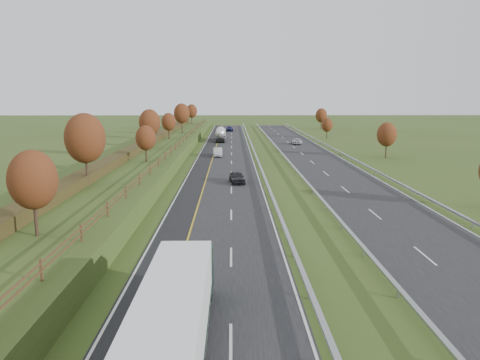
% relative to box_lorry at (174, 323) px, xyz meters
% --- Properties ---
extents(ground, '(400.00, 400.00, 0.00)m').
position_rel_box_lorry_xyz_m(ground, '(9.02, 58.33, -2.33)').
color(ground, '#354C1B').
rests_on(ground, ground).
extents(near_carriageway, '(10.50, 200.00, 0.04)m').
position_rel_box_lorry_xyz_m(near_carriageway, '(1.02, 63.33, -2.31)').
color(near_carriageway, black).
rests_on(near_carriageway, ground).
extents(far_carriageway, '(10.50, 200.00, 0.04)m').
position_rel_box_lorry_xyz_m(far_carriageway, '(17.52, 63.33, -2.31)').
color(far_carriageway, black).
rests_on(far_carriageway, ground).
extents(hard_shoulder, '(3.00, 200.00, 0.04)m').
position_rel_box_lorry_xyz_m(hard_shoulder, '(-2.73, 63.33, -2.31)').
color(hard_shoulder, black).
rests_on(hard_shoulder, ground).
extents(lane_markings, '(26.75, 200.00, 0.01)m').
position_rel_box_lorry_xyz_m(lane_markings, '(7.42, 63.22, -2.28)').
color(lane_markings, silver).
rests_on(lane_markings, near_carriageway).
extents(embankment_left, '(12.00, 200.00, 2.00)m').
position_rel_box_lorry_xyz_m(embankment_left, '(-11.98, 63.33, -1.33)').
color(embankment_left, '#354C1B').
rests_on(embankment_left, ground).
extents(hedge_left, '(2.20, 180.00, 1.10)m').
position_rel_box_lorry_xyz_m(hedge_left, '(-13.98, 63.33, 0.22)').
color(hedge_left, '#323114').
rests_on(hedge_left, embankment_left).
extents(fence_left, '(0.12, 189.06, 1.20)m').
position_rel_box_lorry_xyz_m(fence_left, '(-7.48, 62.92, 0.40)').
color(fence_left, '#422B19').
rests_on(fence_left, embankment_left).
extents(median_barrier_near, '(0.32, 200.00, 0.71)m').
position_rel_box_lorry_xyz_m(median_barrier_near, '(6.72, 63.33, -1.72)').
color(median_barrier_near, '#919499').
rests_on(median_barrier_near, ground).
extents(median_barrier_far, '(0.32, 200.00, 0.71)m').
position_rel_box_lorry_xyz_m(median_barrier_far, '(11.82, 63.33, -1.72)').
color(median_barrier_far, '#919499').
rests_on(median_barrier_far, ground).
extents(outer_barrier_far, '(0.32, 200.00, 0.71)m').
position_rel_box_lorry_xyz_m(outer_barrier_far, '(23.32, 63.33, -1.71)').
color(outer_barrier_far, '#919499').
rests_on(outer_barrier_far, ground).
extents(trees_left, '(6.64, 164.30, 7.66)m').
position_rel_box_lorry_xyz_m(trees_left, '(-11.63, 59.97, 4.04)').
color(trees_left, '#2D2116').
rests_on(trees_left, embankment_left).
extents(trees_far, '(8.45, 118.60, 7.12)m').
position_rel_box_lorry_xyz_m(trees_far, '(30.81, 92.55, 1.92)').
color(trees_far, '#2D2116').
rests_on(trees_far, ground).
extents(box_lorry, '(2.58, 16.28, 4.06)m').
position_rel_box_lorry_xyz_m(box_lorry, '(0.00, 0.00, 0.00)').
color(box_lorry, black).
rests_on(box_lorry, near_carriageway).
extents(road_tanker, '(2.40, 11.22, 3.46)m').
position_rel_box_lorry_xyz_m(road_tanker, '(-0.53, 100.87, -0.47)').
color(road_tanker, silver).
rests_on(road_tanker, near_carriageway).
extents(car_dark_near, '(2.32, 4.66, 1.53)m').
position_rel_box_lorry_xyz_m(car_dark_near, '(3.02, 43.15, -1.53)').
color(car_dark_near, black).
rests_on(car_dark_near, near_carriageway).
extents(car_silver_mid, '(1.86, 4.85, 1.58)m').
position_rel_box_lorry_xyz_m(car_silver_mid, '(-0.34, 70.60, -1.50)').
color(car_silver_mid, '#B2B1B7').
rests_on(car_silver_mid, near_carriageway).
extents(car_small_far, '(2.48, 5.39, 1.53)m').
position_rel_box_lorry_xyz_m(car_small_far, '(1.62, 134.27, -1.53)').
color(car_small_far, '#151843').
rests_on(car_small_far, near_carriageway).
extents(car_oncoming, '(2.62, 5.06, 1.36)m').
position_rel_box_lorry_xyz_m(car_oncoming, '(17.68, 92.55, -1.61)').
color(car_oncoming, silver).
rests_on(car_oncoming, far_carriageway).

